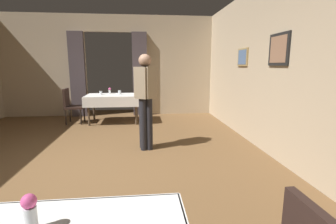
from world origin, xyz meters
TOP-DOWN VIEW (x-y plane):
  - ground at (0.00, 0.00)m, footprint 10.08×10.08m
  - wall_right at (3.20, -0.00)m, footprint 0.16×8.40m
  - wall_back at (0.00, 4.18)m, footprint 6.40×0.27m
  - dining_table_mid at (0.21, 3.11)m, footprint 1.44×0.93m
  - chair_mid_left at (-0.89, 3.09)m, footprint 0.44×0.44m
  - flower_vase_near at (0.46, -2.45)m, footprint 0.07×0.07m
  - flower_vase_mid at (0.08, 3.37)m, footprint 0.07×0.07m
  - glass_mid_b at (0.37, 3.22)m, footprint 0.08×0.08m
  - glass_mid_c at (-0.12, 3.13)m, footprint 0.07×0.07m
  - person_waiter_by_doorway at (1.04, 0.85)m, footprint 0.38×0.42m
  - person_diner_standing_aside at (1.04, 0.85)m, footprint 0.41×0.41m

SIDE VIEW (x-z plane):
  - ground at x=0.00m, z-range 0.00..0.00m
  - chair_mid_left at x=-0.89m, z-range 0.05..0.98m
  - dining_table_mid at x=0.21m, z-range 0.28..1.03m
  - glass_mid_c at x=-0.12m, z-range 0.75..0.85m
  - glass_mid_b at x=0.37m, z-range 0.75..0.86m
  - flower_vase_mid at x=0.08m, z-range 0.76..0.93m
  - flower_vase_near at x=0.46m, z-range 0.76..0.95m
  - person_waiter_by_doorway at x=1.04m, z-range 0.16..1.88m
  - person_diner_standing_aside at x=1.04m, z-range 0.16..1.88m
  - wall_right at x=3.20m, z-range 0.00..3.00m
  - wall_back at x=0.00m, z-range 0.01..3.01m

